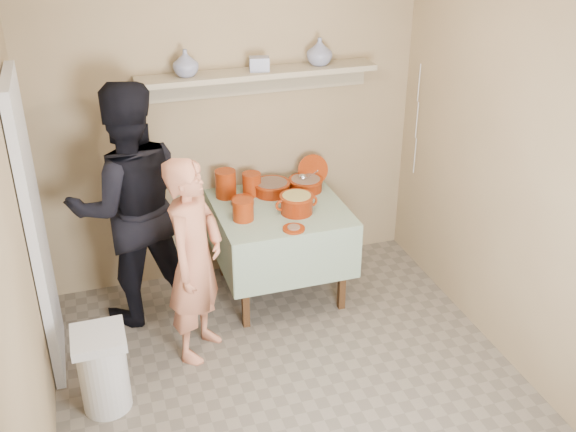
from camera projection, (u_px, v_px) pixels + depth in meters
name	position (u px, v px, depth m)	size (l,w,h in m)	color
ground	(302.00, 402.00, 4.31)	(3.50, 3.50, 0.00)	#6F6557
tile_panel	(36.00, 231.00, 4.26)	(0.06, 0.70, 2.00)	silver
plate_stack_a	(226.00, 184.00, 5.21)	(0.16, 0.16, 0.22)	maroon
plate_stack_b	(252.00, 184.00, 5.26)	(0.15, 0.15, 0.18)	maroon
bowl_stack	(243.00, 210.00, 4.88)	(0.16, 0.16, 0.16)	maroon
empty_bowl	(243.00, 201.00, 5.13)	(0.17, 0.17, 0.05)	maroon
propped_lid	(313.00, 170.00, 5.42)	(0.25, 0.25, 0.02)	maroon
vase_right	(320.00, 52.00, 5.04)	(0.19, 0.19, 0.20)	navy
vase_left	(186.00, 63.00, 4.76)	(0.18, 0.18, 0.19)	navy
ceramic_box	(259.00, 64.00, 4.91)	(0.14, 0.10, 0.10)	navy
person_cook	(195.00, 261.00, 4.45)	(0.53, 0.35, 1.46)	#CE7A59
person_helper	(130.00, 206.00, 4.78)	(0.88, 0.69, 1.81)	black
room_shell	(304.00, 171.00, 3.57)	(3.04, 3.54, 2.62)	#9F8761
serving_table	(279.00, 220.00, 5.16)	(0.97, 0.97, 0.76)	#4C2D16
cazuela_meat_a	(272.00, 187.00, 5.28)	(0.30, 0.30, 0.10)	#621707
cazuela_meat_b	(306.00, 183.00, 5.34)	(0.28, 0.28, 0.10)	#621707
ladle	(304.00, 178.00, 5.31)	(0.08, 0.26, 0.19)	silver
cazuela_rice	(297.00, 202.00, 4.97)	(0.33, 0.25, 0.14)	#621707
front_plate	(294.00, 228.00, 4.77)	(0.16, 0.16, 0.03)	maroon
wall_shelf	(257.00, 76.00, 4.99)	(1.80, 0.25, 0.21)	tan
trash_bin	(103.00, 370.00, 4.15)	(0.32, 0.32, 0.56)	silver
electrical_cord	(417.00, 120.00, 5.39)	(0.01, 0.05, 0.90)	silver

